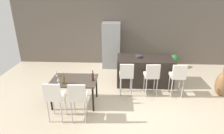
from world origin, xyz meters
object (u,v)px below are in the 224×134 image
Objects in this scene: bar_chair_middle at (152,75)px; wine_bottle_corner at (93,77)px; dining_chair_near at (54,96)px; wine_glass_middle at (58,79)px; bar_chair_left at (126,74)px; fruit_bowl at (138,56)px; refrigerator at (111,45)px; potted_plant at (174,60)px; bar_chair_right at (178,75)px; floor_vase at (222,84)px; wine_bottle_end at (64,80)px; kitchen_island at (144,70)px; wine_glass_right at (94,73)px; dining_table at (74,82)px; wine_glass_left at (56,72)px; dining_chair_far at (78,96)px.

bar_chair_middle reaches higher than wine_bottle_corner.
dining_chair_near reaches higher than wine_glass_middle.
dining_chair_near reaches higher than wine_bottle_corner.
bar_chair_left is 4.66× the size of fruit_bowl.
refrigerator is 2.69m from potted_plant.
bar_chair_left is 0.57× the size of refrigerator.
wine_bottle_corner is at bearing -166.76° from bar_chair_right.
potted_plant is (-0.83, 2.25, -0.07)m from floor_vase.
wine_bottle_corner is 0.76m from wine_bottle_end.
kitchen_island is 2.00m from wine_glass_right.
fruit_bowl reaches higher than floor_vase.
wine_bottle_end is at bearing -139.79° from potted_plant.
floor_vase is (2.47, -0.77, -0.57)m from fruit_bowl.
bar_chair_right is 0.85× the size of dining_table.
bar_chair_middle is at bearing 6.56° from wine_glass_left.
bar_chair_left is 2.90m from floor_vase.
wine_bottle_end is at bearing 131.59° from dining_chair_far.
refrigerator reaches higher than wine_glass_right.
floor_vase is at bearing 10.18° from wine_bottle_corner.
bar_chair_right is at bearing 22.16° from dining_chair_near.
dining_chair_far is 4.30m from floor_vase.
bar_chair_left is at bearing 8.98° from wine_glass_left.
floor_vase is at bearing 2.23° from bar_chair_left.
wine_glass_middle is at bearing -142.63° from fruit_bowl.
bar_chair_right is 3.39m from wine_glass_middle.
fruit_bowl is at bearing 42.76° from wine_glass_right.
wine_bottle_corner is at bearing -161.05° from bar_chair_middle.
bar_chair_left is 2.17m from dining_chair_near.
dining_table is at bearing -159.77° from bar_chair_left.
wine_glass_right is 0.09× the size of refrigerator.
kitchen_island is 3.22m from dining_chair_near.
dining_table is 0.83m from dining_chair_far.
wine_bottle_end is 1.34× the size of fruit_bowl.
kitchen_island is 1.76× the size of dining_chair_far.
dining_table is 0.67× the size of refrigerator.
bar_chair_left is 3.47× the size of wine_bottle_end.
bar_chair_right is 6.03× the size of wine_glass_right.
dining_table is at bearing -140.45° from potted_plant.
bar_chair_left is 1.00× the size of dining_chair_near.
floor_vase is (4.53, 0.88, -0.47)m from wine_bottle_end.
wine_glass_middle is at bearing -140.62° from potted_plant.
wine_glass_middle reaches higher than dining_table.
wine_glass_middle is 3.39m from refrigerator.
kitchen_island is 1.98× the size of floor_vase.
wine_glass_left is at bearing -175.00° from floor_vase.
wine_bottle_end is 1.74× the size of wine_glass_middle.
bar_chair_left is at bearing 37.37° from dining_chair_near.
wine_glass_middle is at bearing -111.08° from refrigerator.
bar_chair_right is (0.87, -0.86, 0.24)m from kitchen_island.
dining_chair_far is at bearing -99.24° from refrigerator.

